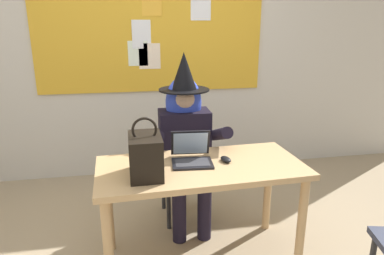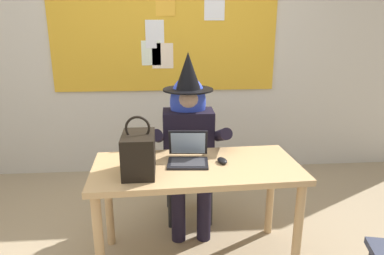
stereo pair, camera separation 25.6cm
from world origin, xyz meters
name	(u,v)px [view 2 (the right image)]	position (x,y,z in m)	size (l,w,h in m)	color
wall_back_bulletin	(165,53)	(0.00, 1.78, 1.35)	(6.64, 1.89, 2.68)	beige
desk_main	(196,179)	(0.19, 0.08, 0.64)	(1.42, 0.71, 0.74)	tan
chair_at_desk	(188,160)	(0.17, 0.76, 0.50)	(0.43, 0.43, 0.90)	black
person_costumed	(189,133)	(0.17, 0.64, 0.79)	(0.60, 0.67, 1.44)	black
laptop	(188,155)	(0.13, 0.15, 0.79)	(0.29, 0.29, 0.21)	black
computer_mouse	(222,161)	(0.37, 0.10, 0.76)	(0.06, 0.10, 0.03)	black
handbag	(139,153)	(-0.19, -0.02, 0.88)	(0.20, 0.30, 0.38)	black
coffee_mug	(146,172)	(-0.14, -0.12, 0.79)	(0.08, 0.08, 0.10)	#B23833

